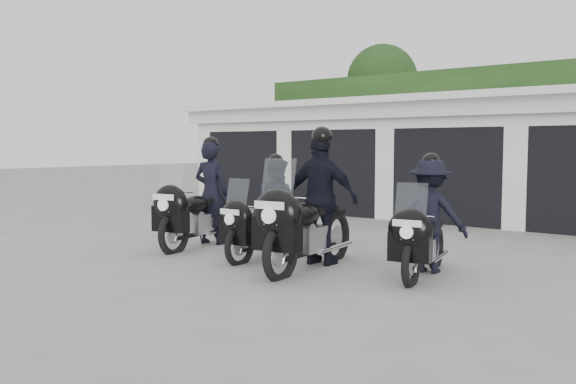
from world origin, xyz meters
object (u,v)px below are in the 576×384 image
Objects in this scene: police_bike_b at (270,212)px; police_bike_a at (201,202)px; police_bike_c at (315,206)px; police_bike_d at (427,221)px.

police_bike_a is at bearing 176.17° from police_bike_b.
police_bike_b is 0.80× the size of police_bike_c.
police_bike_b is 0.99× the size of police_bike_d.
police_bike_d is at bearing 4.81° from police_bike_b.
police_bike_a reaches higher than police_bike_b.
police_bike_c is at bearing -15.58° from police_bike_a.
police_bike_a is 1.17× the size of police_bike_b.
police_bike_a is 2.68m from police_bike_c.
police_bike_c is 1.63m from police_bike_d.
police_bike_c is 1.24× the size of police_bike_d.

